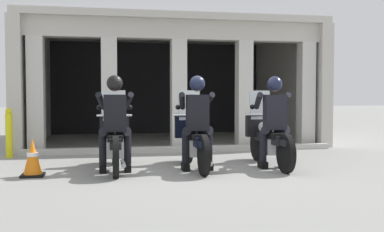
% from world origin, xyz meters
% --- Properties ---
extents(ground_plane, '(80.00, 80.00, 0.00)m').
position_xyz_m(ground_plane, '(0.00, 3.00, 0.00)').
color(ground_plane, gray).
extents(station_building, '(7.45, 5.20, 3.15)m').
position_xyz_m(station_building, '(0.15, 5.35, 1.95)').
color(station_building, black).
rests_on(station_building, ground).
extents(kerb_strip, '(6.95, 0.24, 0.12)m').
position_xyz_m(kerb_strip, '(0.15, 2.32, 0.06)').
color(kerb_strip, '#B7B5AD').
rests_on(kerb_strip, ground).
extents(motorcycle_left, '(0.62, 2.04, 1.35)m').
position_xyz_m(motorcycle_left, '(-1.35, 0.19, 0.50)').
color(motorcycle_left, black).
rests_on(motorcycle_left, ground).
extents(police_officer_left, '(0.63, 0.61, 1.58)m').
position_xyz_m(police_officer_left, '(-1.35, -0.10, 0.94)').
color(police_officer_left, black).
rests_on(police_officer_left, ground).
extents(motorcycle_center, '(0.62, 2.04, 1.35)m').
position_xyz_m(motorcycle_center, '(0.00, 0.12, 0.50)').
color(motorcycle_center, black).
rests_on(motorcycle_center, ground).
extents(police_officer_center, '(0.63, 0.61, 1.58)m').
position_xyz_m(police_officer_center, '(0.00, -0.16, 0.94)').
color(police_officer_center, black).
rests_on(police_officer_center, ground).
extents(motorcycle_right, '(0.62, 2.04, 1.35)m').
position_xyz_m(motorcycle_right, '(1.36, 0.11, 0.50)').
color(motorcycle_right, black).
rests_on(motorcycle_right, ground).
extents(police_officer_right, '(0.63, 0.61, 1.58)m').
position_xyz_m(police_officer_right, '(1.35, -0.17, 0.94)').
color(police_officer_right, black).
rests_on(police_officer_right, ground).
extents(traffic_cone_flank, '(0.34, 0.34, 0.59)m').
position_xyz_m(traffic_cone_flank, '(-2.62, -0.26, 0.29)').
color(traffic_cone_flank, black).
rests_on(traffic_cone_flank, ground).
extents(bollard_kerbside, '(0.14, 0.14, 1.01)m').
position_xyz_m(bollard_kerbside, '(-3.43, 2.00, 0.50)').
color(bollard_kerbside, yellow).
rests_on(bollard_kerbside, ground).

